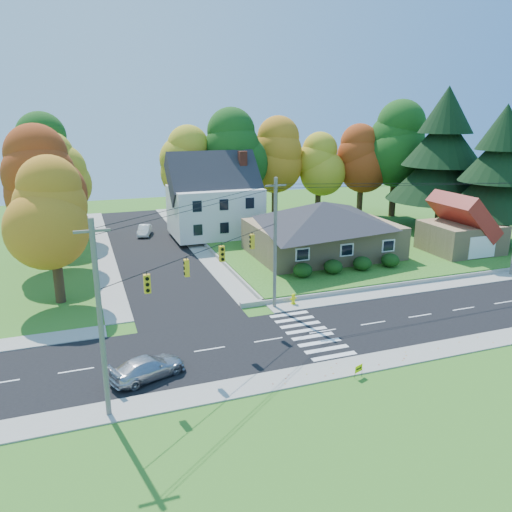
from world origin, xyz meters
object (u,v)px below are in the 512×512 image
(ranch_house, at_px, (322,227))
(silver_sedan, at_px, (148,367))
(fire_hydrant, at_px, (293,299))
(white_car, at_px, (144,230))

(ranch_house, distance_m, silver_sedan, 27.28)
(silver_sedan, xyz_separation_m, fire_hydrant, (12.23, 7.42, -0.21))
(silver_sedan, bearing_deg, fire_hydrant, -79.35)
(ranch_house, distance_m, white_car, 22.69)
(ranch_house, distance_m, fire_hydrant, 13.68)
(ranch_house, bearing_deg, white_car, 134.39)
(ranch_house, height_order, fire_hydrant, ranch_house)
(fire_hydrant, bearing_deg, silver_sedan, -148.74)
(ranch_house, relative_size, fire_hydrant, 15.76)
(silver_sedan, height_order, fire_hydrant, silver_sedan)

